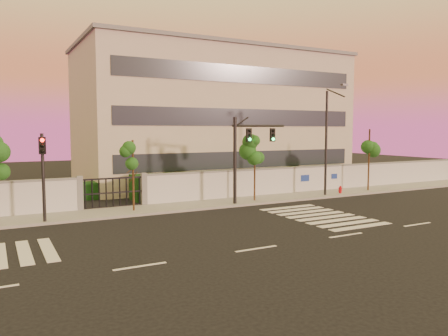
{
  "coord_description": "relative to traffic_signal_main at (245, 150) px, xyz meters",
  "views": [
    {
      "loc": [
        -9.62,
        -15.13,
        4.96
      ],
      "look_at": [
        1.67,
        6.0,
        2.87
      ],
      "focal_mm": 35.0,
      "sensor_mm": 36.0,
      "label": 1
    }
  ],
  "objects": [
    {
      "name": "ground",
      "position": [
        -5.11,
        -9.54,
        -3.67
      ],
      "size": [
        120.0,
        120.0,
        0.0
      ],
      "primitive_type": "plane",
      "color": "black",
      "rests_on": "ground"
    },
    {
      "name": "perimeter_wall",
      "position": [
        -5.01,
        2.46,
        -2.59
      ],
      "size": [
        60.0,
        0.36,
        2.2
      ],
      "color": "silver",
      "rests_on": "ground"
    },
    {
      "name": "fire_hydrant",
      "position": [
        8.68,
        0.27,
        -3.31
      ],
      "size": [
        0.28,
        0.27,
        0.71
      ],
      "rotation": [
        0.0,
        0.0,
        -0.22
      ],
      "color": "#B60C15",
      "rests_on": "ground"
    },
    {
      "name": "streetlight_east",
      "position": [
        7.08,
        -0.01,
        0.74
      ],
      "size": [
        0.49,
        1.96,
        8.16
      ],
      "color": "black",
      "rests_on": "ground"
    },
    {
      "name": "institutional_building",
      "position": [
        3.89,
        12.44,
        2.49
      ],
      "size": [
        24.4,
        12.4,
        12.25
      ],
      "color": "#BDB2A0",
      "rests_on": "ground"
    },
    {
      "name": "traffic_signal_main",
      "position": [
        0.0,
        0.0,
        0.0
      ],
      "size": [
        3.6,
        1.24,
        5.8
      ],
      "rotation": [
        0.0,
        0.0,
        -0.31
      ],
      "color": "black",
      "rests_on": "ground"
    },
    {
      "name": "street_tree_d",
      "position": [
        -7.3,
        0.71,
        -0.45
      ],
      "size": [
        1.49,
        1.19,
        4.37
      ],
      "color": "#382314",
      "rests_on": "ground"
    },
    {
      "name": "street_tree_f",
      "position": [
        11.85,
        0.51,
        0.04
      ],
      "size": [
        1.6,
        1.27,
        5.04
      ],
      "color": "#382314",
      "rests_on": "ground"
    },
    {
      "name": "street_tree_e",
      "position": [
        1.1,
        0.48,
        -0.35
      ],
      "size": [
        1.51,
        1.2,
        4.5
      ],
      "color": "#382314",
      "rests_on": "ground"
    },
    {
      "name": "road_markings",
      "position": [
        -6.69,
        -5.79,
        -3.66
      ],
      "size": [
        57.0,
        7.62,
        0.02
      ],
      "color": "silver",
      "rests_on": "ground"
    },
    {
      "name": "hedge_row",
      "position": [
        -3.95,
        5.2,
        -2.85
      ],
      "size": [
        41.0,
        4.25,
        1.8
      ],
      "color": "black",
      "rests_on": "ground"
    },
    {
      "name": "traffic_signal_secondary",
      "position": [
        -12.38,
        -0.2,
        -0.63
      ],
      "size": [
        0.37,
        0.35,
        4.79
      ],
      "rotation": [
        0.0,
        0.0,
        -0.11
      ],
      "color": "black",
      "rests_on": "ground"
    },
    {
      "name": "sidewalk",
      "position": [
        -5.11,
        0.96,
        -3.59
      ],
      "size": [
        60.0,
        3.0,
        0.15
      ],
      "primitive_type": "cube",
      "color": "gray",
      "rests_on": "ground"
    }
  ]
}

